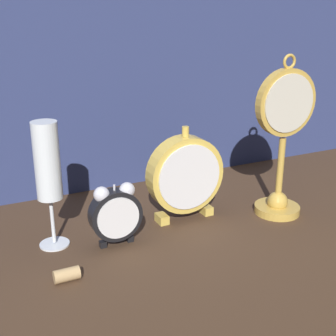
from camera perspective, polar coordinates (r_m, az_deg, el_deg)
The scene contains 7 objects.
ground_plane at distance 0.91m, azimuth 2.22°, elevation -8.72°, with size 4.00×4.00×0.00m, color #422D1E.
fabric_backdrop_drape at distance 1.10m, azimuth -5.84°, elevation 17.21°, with size 1.72×0.01×0.77m, color navy.
pocket_watch_on_stand at distance 0.99m, azimuth 13.81°, elevation 2.89°, with size 0.14×0.10×0.34m.
alarm_clock_twin_bell at distance 0.86m, azimuth -6.43°, elevation -5.36°, with size 0.10×0.03×0.12m.
mantel_clock_silver at distance 0.95m, azimuth 2.11°, elevation -0.88°, with size 0.16×0.04×0.20m.
champagne_flute at distance 0.85m, azimuth -14.45°, elevation -0.12°, with size 0.06×0.06×0.24m.
wine_cork at distance 0.80m, azimuth -12.24°, elevation -12.60°, with size 0.02×0.02×0.04m, color tan.
Camera 1 is at (-0.38, -0.70, 0.43)m, focal length 50.00 mm.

